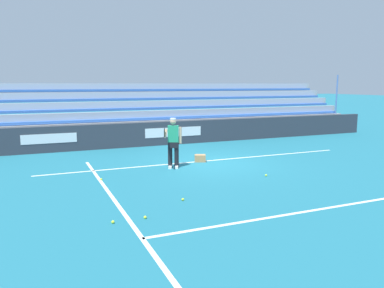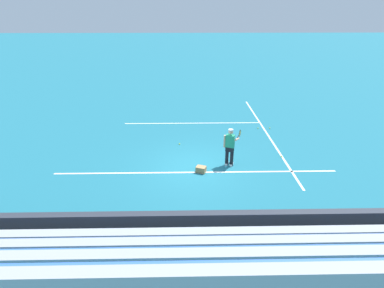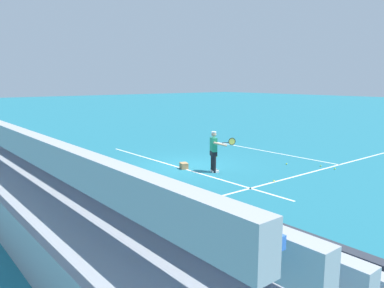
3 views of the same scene
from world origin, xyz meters
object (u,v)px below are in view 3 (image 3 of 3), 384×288
object	(u,v)px
tennis_ball_toward_net	(335,169)
tennis_ball_near_player	(274,181)
tennis_player	(214,151)
ball_box_cardboard	(184,166)
tennis_ball_midcourt	(321,166)
tennis_ball_by_box	(287,164)
tennis_ball_far_left	(217,156)

from	to	relation	value
tennis_ball_toward_net	tennis_ball_near_player	bearing A→B (deg)	-95.97
tennis_player	ball_box_cardboard	size ratio (longest dim) A/B	4.29
tennis_player	tennis_ball_midcourt	bearing A→B (deg)	62.73
tennis_ball_by_box	tennis_ball_midcourt	xyz separation A→B (m)	(1.21, 0.85, 0.00)
tennis_ball_toward_net	tennis_ball_near_player	world-z (taller)	same
tennis_ball_midcourt	tennis_ball_far_left	world-z (taller)	same
ball_box_cardboard	tennis_ball_midcourt	world-z (taller)	ball_box_cardboard
tennis_ball_by_box	tennis_ball_near_player	bearing A→B (deg)	-61.57
tennis_player	tennis_ball_midcourt	world-z (taller)	tennis_player
tennis_player	tennis_ball_by_box	bearing A→B (deg)	73.38
tennis_ball_far_left	tennis_ball_toward_net	bearing A→B (deg)	22.33
ball_box_cardboard	tennis_ball_far_left	world-z (taller)	ball_box_cardboard
ball_box_cardboard	tennis_ball_toward_net	bearing A→B (deg)	49.69
tennis_ball_by_box	tennis_ball_far_left	bearing A→B (deg)	-158.84
tennis_ball_near_player	tennis_player	bearing A→B (deg)	-163.93
tennis_ball_by_box	tennis_ball_far_left	distance (m)	3.55
tennis_ball_midcourt	tennis_ball_near_player	xyz separation A→B (m)	(0.31, -3.65, 0.00)
tennis_ball_by_box	tennis_ball_far_left	world-z (taller)	same
tennis_ball_toward_net	tennis_ball_midcourt	bearing A→B (deg)	-179.74
ball_box_cardboard	tennis_ball_far_left	size ratio (longest dim) A/B	6.06
tennis_player	tennis_ball_by_box	world-z (taller)	tennis_player
ball_box_cardboard	tennis_ball_near_player	xyz separation A→B (m)	(3.85, 1.34, -0.10)
tennis_ball_midcourt	tennis_ball_near_player	size ratio (longest dim) A/B	1.00
tennis_player	ball_box_cardboard	xyz separation A→B (m)	(-1.29, -0.60, -0.76)
tennis_player	tennis_ball_far_left	bearing A→B (deg)	135.04
tennis_ball_far_left	tennis_ball_by_box	bearing A→B (deg)	21.16
ball_box_cardboard	tennis_ball_far_left	bearing A→B (deg)	108.78
tennis_ball_by_box	tennis_ball_midcourt	bearing A→B (deg)	35.26
ball_box_cardboard	tennis_ball_near_player	world-z (taller)	ball_box_cardboard
tennis_player	tennis_ball_toward_net	size ratio (longest dim) A/B	25.98
tennis_ball_midcourt	tennis_ball_toward_net	bearing A→B (deg)	0.26
tennis_player	tennis_ball_near_player	xyz separation A→B (m)	(2.57, 0.74, -0.86)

